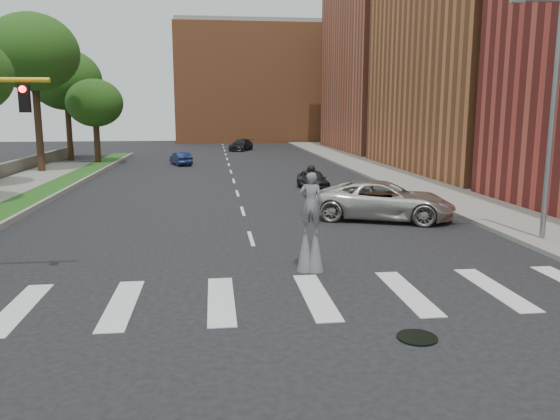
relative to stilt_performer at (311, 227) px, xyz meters
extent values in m
plane|color=black|center=(-1.54, -3.37, -1.41)|extent=(160.00, 160.00, 0.00)
cube|color=#1C4B15|center=(-13.04, 16.63, -1.28)|extent=(2.00, 60.00, 0.25)
cube|color=gray|center=(-11.99, 16.63, -1.27)|extent=(0.20, 60.00, 0.28)
cube|color=gray|center=(10.96, 21.63, -1.32)|extent=(5.00, 90.00, 0.18)
cylinder|color=black|center=(1.46, -5.37, -1.39)|extent=(0.90, 0.90, 0.04)
cube|color=#AD6036|center=(20.46, 26.63, 10.59)|extent=(16.00, 22.00, 24.00)
cube|color=#B55B42|center=(20.46, 50.63, 8.59)|extent=(16.00, 22.00, 20.00)
cube|color=#AD6036|center=(4.46, 74.63, 7.59)|extent=(26.00, 14.00, 18.00)
cylinder|color=slate|center=(9.46, 2.63, 3.09)|extent=(0.20, 0.20, 9.00)
cylinder|color=slate|center=(8.66, 2.63, 7.39)|extent=(1.80, 0.12, 0.12)
cube|color=slate|center=(7.76, 2.63, 7.34)|extent=(0.50, 0.18, 0.12)
cube|color=black|center=(-8.04, -0.37, 3.89)|extent=(0.28, 0.18, 0.75)
cylinder|color=#FF0C0C|center=(-8.04, -0.47, 4.14)|extent=(0.18, 0.06, 0.18)
cylinder|color=black|center=(0.16, -0.04, -0.81)|extent=(0.07, 0.07, 1.19)
cylinder|color=black|center=(-0.16, 0.04, -0.81)|extent=(0.07, 0.07, 1.19)
cone|color=#5E5E62|center=(0.16, -0.04, -0.66)|extent=(0.52, 0.52, 1.49)
cone|color=#5E5E62|center=(-0.16, 0.04, -0.66)|extent=(0.52, 0.52, 1.49)
imported|color=#5E5E62|center=(0.00, 0.00, 0.77)|extent=(0.81, 0.63, 1.96)
sphere|color=black|center=(0.00, 0.00, 1.81)|extent=(0.26, 0.26, 0.26)
cylinder|color=black|center=(0.00, 0.00, 1.76)|extent=(0.34, 0.34, 0.02)
cube|color=gold|center=(0.03, 0.14, 1.31)|extent=(0.22, 0.05, 0.10)
imported|color=beige|center=(4.84, 7.76, -0.52)|extent=(7.00, 5.09, 1.77)
imported|color=black|center=(3.32, 17.67, -0.78)|extent=(1.81, 3.81, 1.26)
imported|color=navy|center=(-5.94, 34.75, -0.80)|extent=(2.35, 3.90, 1.21)
imported|color=black|center=(0.53, 52.44, -0.71)|extent=(3.68, 5.16, 1.39)
cylinder|color=black|center=(-16.70, 29.49, 2.43)|extent=(0.56, 0.56, 7.68)
ellipsoid|color=#183911|center=(-16.70, 29.49, 8.03)|extent=(7.02, 7.02, 5.96)
cylinder|color=black|center=(-17.22, 40.89, 1.69)|extent=(0.56, 0.56, 6.19)
ellipsoid|color=#183911|center=(-17.22, 40.89, 6.53)|extent=(6.97, 6.97, 5.92)
cylinder|color=black|center=(-13.57, 35.91, 0.78)|extent=(0.56, 0.56, 4.38)
ellipsoid|color=#183911|center=(-13.57, 35.91, 4.24)|extent=(5.09, 5.09, 4.32)
camera|label=1|loc=(-2.95, -16.31, 3.58)|focal=35.00mm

